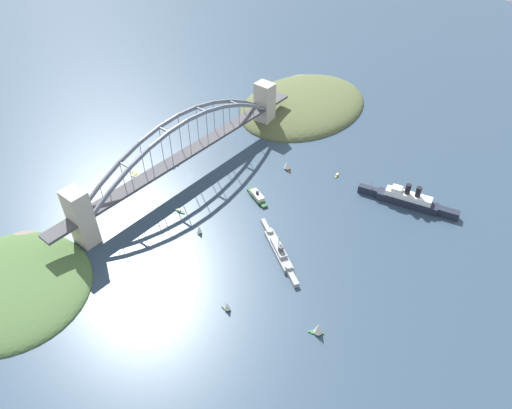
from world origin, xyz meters
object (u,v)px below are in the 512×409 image
(seaplane_taxiing_near_bridge, at_px, (172,163))
(small_boat_4, at_px, (287,165))
(ocean_liner, at_px, (408,200))
(harbor_ferry_steamer, at_px, (257,196))
(seaplane_second_in_formation, at_px, (135,175))
(harbor_arch_bridge, at_px, (187,151))
(small_boat_5, at_px, (199,229))
(naval_cruiser, at_px, (279,251))
(small_boat_0, at_px, (337,175))
(small_boat_2, at_px, (318,328))
(small_boat_1, at_px, (227,306))
(small_boat_3, at_px, (179,211))

(seaplane_taxiing_near_bridge, bearing_deg, small_boat_4, 126.30)
(ocean_liner, height_order, seaplane_taxiing_near_bridge, ocean_liner)
(harbor_ferry_steamer, height_order, seaplane_second_in_formation, harbor_ferry_steamer)
(harbor_arch_bridge, bearing_deg, small_boat_5, 51.57)
(naval_cruiser, height_order, harbor_ferry_steamer, naval_cruiser)
(harbor_ferry_steamer, height_order, small_boat_0, harbor_ferry_steamer)
(small_boat_5, bearing_deg, naval_cruiser, 110.10)
(small_boat_2, bearing_deg, small_boat_5, -98.00)
(ocean_liner, distance_m, small_boat_1, 184.45)
(harbor_ferry_steamer, bearing_deg, small_boat_1, 29.56)
(seaplane_taxiing_near_bridge, bearing_deg, small_boat_0, 123.37)
(small_boat_1, xyz_separation_m, small_boat_5, (-41.30, -67.31, -0.00))
(seaplane_taxiing_near_bridge, relative_size, small_boat_3, 0.90)
(ocean_liner, xyz_separation_m, small_boat_1, (178.83, -45.12, -1.91))
(seaplane_taxiing_near_bridge, xyz_separation_m, small_boat_4, (-64.26, 87.48, 2.97))
(small_boat_0, relative_size, small_boat_2, 0.68)
(harbor_arch_bridge, relative_size, naval_cruiser, 4.45)
(small_boat_1, bearing_deg, small_boat_2, 112.37)
(seaplane_second_in_formation, distance_m, small_boat_5, 99.26)
(small_boat_3, height_order, small_boat_4, small_boat_4)
(seaplane_second_in_formation, bearing_deg, small_boat_3, 83.38)
(small_boat_2, bearing_deg, seaplane_taxiing_near_bridge, -107.72)
(ocean_liner, distance_m, small_boat_0, 68.35)
(harbor_arch_bridge, relative_size, small_boat_4, 26.47)
(harbor_arch_bridge, relative_size, seaplane_taxiing_near_bridge, 30.70)
(seaplane_taxiing_near_bridge, height_order, small_boat_2, small_boat_2)
(small_boat_2, relative_size, small_boat_5, 1.37)
(harbor_ferry_steamer, distance_m, small_boat_0, 80.46)
(small_boat_0, xyz_separation_m, small_boat_5, (134.44, -44.34, 3.15))
(harbor_arch_bridge, xyz_separation_m, small_boat_5, (48.53, 61.17, -22.49))
(naval_cruiser, xyz_separation_m, small_boat_2, (40.37, 62.67, 2.46))
(harbor_arch_bridge, relative_size, ocean_liner, 3.36)
(ocean_liner, xyz_separation_m, small_boat_4, (23.85, -109.69, -0.84))
(ocean_liner, xyz_separation_m, harbor_ferry_steamer, (75.10, -103.96, -3.32))
(ocean_liner, height_order, naval_cruiser, ocean_liner)
(harbor_ferry_steamer, distance_m, small_boat_2, 141.35)
(ocean_liner, distance_m, seaplane_taxiing_near_bridge, 216.00)
(seaplane_second_in_formation, height_order, small_boat_3, seaplane_second_in_formation)
(small_boat_2, bearing_deg, naval_cruiser, -122.79)
(naval_cruiser, relative_size, seaplane_second_in_formation, 5.89)
(small_boat_4, bearing_deg, seaplane_second_in_formation, -45.70)
(small_boat_4, height_order, small_boat_5, small_boat_4)
(naval_cruiser, relative_size, harbor_ferry_steamer, 2.24)
(small_boat_0, bearing_deg, small_boat_3, -30.78)
(small_boat_2, distance_m, small_boat_3, 158.27)
(harbor_ferry_steamer, xyz_separation_m, small_boat_3, (54.87, -39.70, -1.72))
(small_boat_1, bearing_deg, small_boat_4, -157.38)
(seaplane_second_in_formation, bearing_deg, small_boat_5, 81.12)
(naval_cruiser, height_order, seaplane_taxiing_near_bridge, naval_cruiser)
(small_boat_0, bearing_deg, small_boat_5, -18.25)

